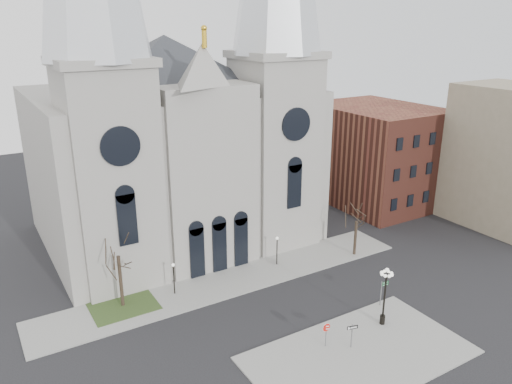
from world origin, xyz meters
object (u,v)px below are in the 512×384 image
stop_sign (326,330)px  one_way_sign (352,332)px  globe_lamp (385,289)px  street_name_sign (382,291)px

stop_sign → one_way_sign: 2.08m
stop_sign → globe_lamp: globe_lamp is taller
one_way_sign → stop_sign: bearing=160.4°
stop_sign → one_way_sign: bearing=-10.6°
street_name_sign → stop_sign: bearing=-158.6°
globe_lamp → street_name_sign: size_ratio=2.20×
globe_lamp → street_name_sign: bearing=47.8°
stop_sign → one_way_sign: stop_sign is taller
stop_sign → globe_lamp: bearing=23.9°
stop_sign → street_name_sign: (8.42, 2.26, -0.14)m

